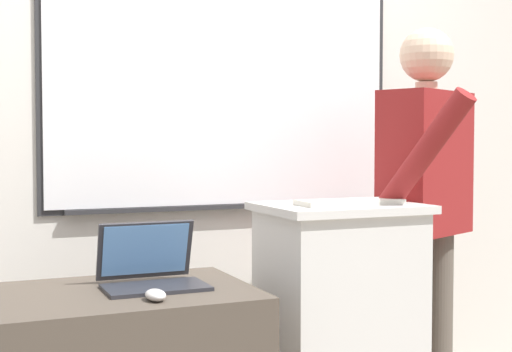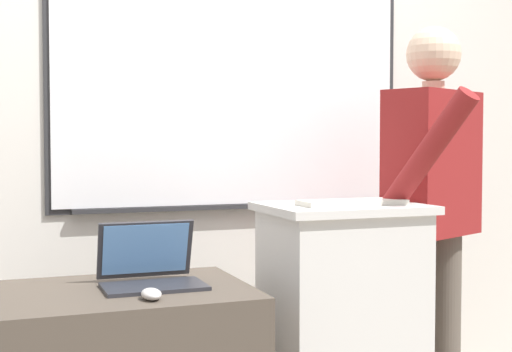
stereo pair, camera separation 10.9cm
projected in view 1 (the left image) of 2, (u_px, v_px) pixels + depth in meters
name	position (u px, v px, depth m)	size (l,w,h in m)	color
back_wall	(185.00, 108.00, 3.22)	(6.40, 0.17, 2.64)	silver
lectern_podium	(339.00, 326.00, 2.71)	(0.59, 0.46, 0.94)	silver
person_presenter	(426.00, 194.00, 2.96)	(0.61, 0.67, 1.64)	brown
laptop	(150.00, 267.00, 2.38)	(0.33, 0.27, 0.21)	#28282D
wireless_keyboard	(350.00, 202.00, 2.63)	(0.40, 0.14, 0.02)	beige
computer_mouse_by_laptop	(156.00, 295.00, 2.15)	(0.06, 0.10, 0.03)	silver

